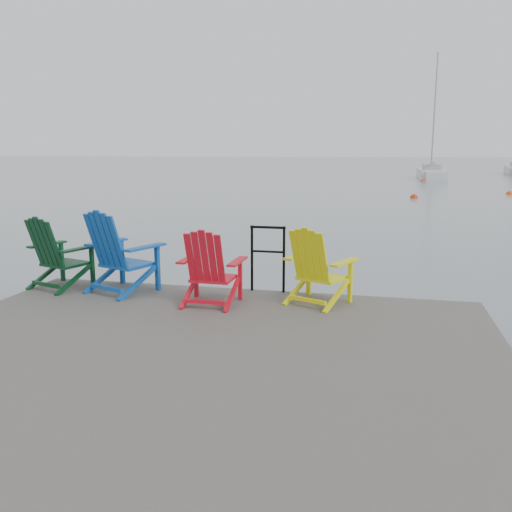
% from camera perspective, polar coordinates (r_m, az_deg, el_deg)
% --- Properties ---
extents(ground, '(400.00, 400.00, 0.00)m').
position_cam_1_polar(ground, '(5.43, -6.87, -15.16)').
color(ground, slate).
rests_on(ground, ground).
extents(dock, '(6.00, 5.00, 1.40)m').
position_cam_1_polar(dock, '(5.28, -6.96, -11.78)').
color(dock, '#2B2926').
rests_on(dock, ground).
extents(handrail, '(0.48, 0.04, 0.90)m').
position_cam_1_polar(handrail, '(7.29, 1.25, 0.40)').
color(handrail, black).
rests_on(handrail, dock).
extents(chair_green, '(0.94, 0.90, 1.00)m').
position_cam_1_polar(chair_green, '(7.96, -20.21, 0.34)').
color(chair_green, black).
rests_on(chair_green, dock).
extents(chair_blue, '(1.06, 1.01, 1.11)m').
position_cam_1_polar(chair_blue, '(7.47, -14.25, 0.45)').
color(chair_blue, '#0F469C').
rests_on(chair_blue, dock).
extents(chair_red, '(0.77, 0.71, 0.95)m').
position_cam_1_polar(chair_red, '(6.68, -4.87, -1.17)').
color(chair_red, red).
rests_on(chair_red, dock).
extents(chair_yellow, '(0.94, 0.90, 0.97)m').
position_cam_1_polar(chair_yellow, '(6.74, 6.43, -1.03)').
color(chair_yellow, yellow).
rests_on(chair_yellow, dock).
extents(sailboat_near, '(2.05, 7.67, 10.66)m').
position_cam_1_polar(sailboat_near, '(49.02, 17.94, 8.15)').
color(sailboat_near, silver).
rests_on(sailboat_near, ground).
extents(buoy_b, '(0.41, 0.41, 0.41)m').
position_cam_1_polar(buoy_b, '(28.94, 16.29, 5.88)').
color(buoy_b, '#BD2E0B').
rests_on(buoy_b, ground).
extents(buoy_c, '(0.41, 0.41, 0.41)m').
position_cam_1_polar(buoy_c, '(33.17, 25.16, 5.89)').
color(buoy_c, '#F1440E').
rests_on(buoy_c, ground).
extents(buoy_d, '(0.32, 0.32, 0.32)m').
position_cam_1_polar(buoy_d, '(44.76, 17.12, 7.52)').
color(buoy_d, red).
rests_on(buoy_d, ground).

